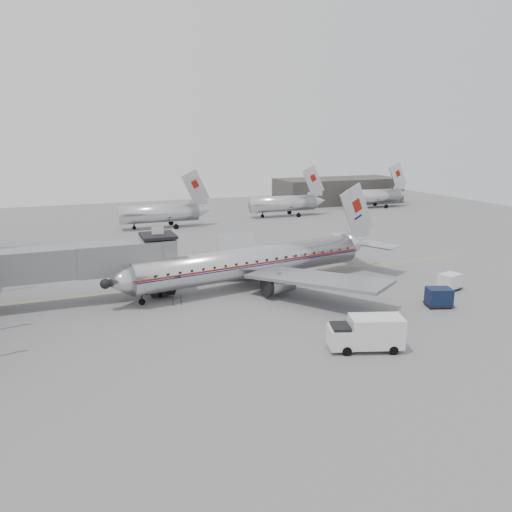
{
  "coord_description": "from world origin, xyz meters",
  "views": [
    {
      "loc": [
        -17.74,
        -46.41,
        16.25
      ],
      "look_at": [
        1.64,
        3.56,
        3.2
      ],
      "focal_mm": 35.0,
      "sensor_mm": 36.0,
      "label": 1
    }
  ],
  "objects_px": {
    "service_van": "(367,333)",
    "baggage_cart_navy": "(439,297)",
    "ramp_worker": "(154,289)",
    "airliner": "(258,261)",
    "baggage_cart_white": "(450,281)"
  },
  "relations": [
    {
      "from": "service_van",
      "to": "baggage_cart_navy",
      "type": "xyz_separation_m",
      "value": [
        12.17,
        5.98,
        -0.41
      ]
    },
    {
      "from": "baggage_cart_navy",
      "to": "ramp_worker",
      "type": "bearing_deg",
      "value": 171.08
    },
    {
      "from": "baggage_cart_navy",
      "to": "ramp_worker",
      "type": "relative_size",
      "value": 1.62
    },
    {
      "from": "baggage_cart_navy",
      "to": "baggage_cart_white",
      "type": "xyz_separation_m",
      "value": [
        4.86,
        3.91,
        -0.05
      ]
    },
    {
      "from": "service_van",
      "to": "baggage_cart_navy",
      "type": "height_order",
      "value": "service_van"
    },
    {
      "from": "baggage_cart_navy",
      "to": "ramp_worker",
      "type": "distance_m",
      "value": 28.33
    },
    {
      "from": "airliner",
      "to": "baggage_cart_white",
      "type": "xyz_separation_m",
      "value": [
        18.6,
        -9.2,
        -1.73
      ]
    },
    {
      "from": "airliner",
      "to": "ramp_worker",
      "type": "height_order",
      "value": "airliner"
    },
    {
      "from": "baggage_cart_navy",
      "to": "baggage_cart_white",
      "type": "bearing_deg",
      "value": 57.22
    },
    {
      "from": "airliner",
      "to": "ramp_worker",
      "type": "bearing_deg",
      "value": 171.01
    },
    {
      "from": "service_van",
      "to": "baggage_cart_navy",
      "type": "relative_size",
      "value": 2.15
    },
    {
      "from": "service_van",
      "to": "ramp_worker",
      "type": "bearing_deg",
      "value": 142.71
    },
    {
      "from": "baggage_cart_navy",
      "to": "ramp_worker",
      "type": "xyz_separation_m",
      "value": [
        -25.17,
        13.0,
        -0.12
      ]
    },
    {
      "from": "service_van",
      "to": "baggage_cart_white",
      "type": "relative_size",
      "value": 2.32
    },
    {
      "from": "baggage_cart_white",
      "to": "ramp_worker",
      "type": "height_order",
      "value": "baggage_cart_white"
    }
  ]
}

